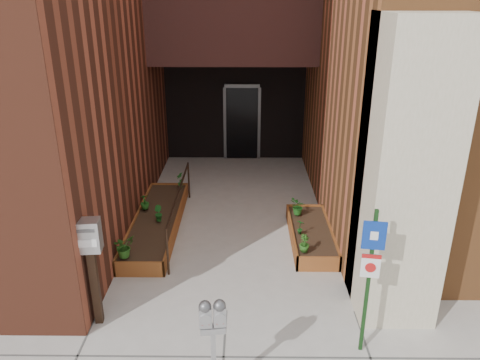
{
  "coord_description": "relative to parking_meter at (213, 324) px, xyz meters",
  "views": [
    {
      "loc": [
        0.28,
        -6.0,
        4.63
      ],
      "look_at": [
        0.2,
        1.8,
        1.48
      ],
      "focal_mm": 35.0,
      "sensor_mm": 36.0,
      "label": 1
    }
  ],
  "objects": [
    {
      "name": "shrub_left_b",
      "position": [
        -1.39,
        4.14,
        -0.62
      ],
      "size": [
        0.25,
        0.25,
        0.33
      ],
      "primitive_type": "imported",
      "rotation": [
        0.0,
        0.0,
        2.26
      ],
      "color": "#175219",
      "rests_on": "planter_left"
    },
    {
      "name": "planter_right",
      "position": [
        1.68,
        3.85,
        -0.95
      ],
      "size": [
        0.8,
        2.2,
        0.3
      ],
      "color": "brown",
      "rests_on": "ground"
    },
    {
      "name": "shrub_left_d",
      "position": [
        -1.17,
        5.89,
        -0.6
      ],
      "size": [
        0.25,
        0.25,
        0.37
      ],
      "primitive_type": "imported",
      "rotation": [
        0.0,
        0.0,
        5.03
      ],
      "color": "#1C621D",
      "rests_on": "planter_left"
    },
    {
      "name": "planter_left",
      "position": [
        -1.47,
        4.35,
        -0.96
      ],
      "size": [
        0.9,
        3.6,
        0.3
      ],
      "color": "brown",
      "rests_on": "ground"
    },
    {
      "name": "handrail",
      "position": [
        -0.97,
        4.3,
        -0.34
      ],
      "size": [
        0.04,
        3.34,
        0.9
      ],
      "color": "black",
      "rests_on": "ground"
    },
    {
      "name": "ground",
      "position": [
        0.08,
        1.65,
        -1.09
      ],
      "size": [
        80.0,
        80.0,
        0.0
      ],
      "primitive_type": "plane",
      "color": "#9E9991",
      "rests_on": "ground"
    },
    {
      "name": "sign_post",
      "position": [
        1.98,
        0.81,
        0.23
      ],
      "size": [
        0.29,
        0.09,
        2.15
      ],
      "color": "#133413",
      "rests_on": "ground"
    },
    {
      "name": "shrub_left_c",
      "position": [
        -1.77,
        4.68,
        -0.62
      ],
      "size": [
        0.24,
        0.24,
        0.33
      ],
      "primitive_type": "imported",
      "rotation": [
        0.0,
        0.0,
        3.51
      ],
      "color": "#1D5819",
      "rests_on": "planter_left"
    },
    {
      "name": "shrub_right_b",
      "position": [
        1.43,
        3.61,
        -0.64
      ],
      "size": [
        0.22,
        0.22,
        0.3
      ],
      "primitive_type": "imported",
      "rotation": [
        0.0,
        0.0,
        2.54
      ],
      "color": "#164F17",
      "rests_on": "planter_right"
    },
    {
      "name": "shrub_right_a",
      "position": [
        1.43,
        2.96,
        -0.62
      ],
      "size": [
        0.26,
        0.26,
        0.33
      ],
      "primitive_type": "imported",
      "rotation": [
        0.0,
        0.0,
        0.8
      ],
      "color": "#235217",
      "rests_on": "planter_right"
    },
    {
      "name": "shrub_left_a",
      "position": [
        -1.74,
        2.75,
        -0.59
      ],
      "size": [
        0.5,
        0.5,
        0.4
      ],
      "primitive_type": "imported",
      "rotation": [
        0.0,
        0.0,
        0.96
      ],
      "color": "#275B1A",
      "rests_on": "planter_left"
    },
    {
      "name": "payment_dropbox",
      "position": [
        -1.82,
        1.37,
        0.14
      ],
      "size": [
        0.36,
        0.29,
        1.71
      ],
      "color": "black",
      "rests_on": "ground"
    },
    {
      "name": "parking_meter",
      "position": [
        0.0,
        0.0,
        0.0
      ],
      "size": [
        0.32,
        0.16,
        1.41
      ],
      "color": "#9B9B9E",
      "rests_on": "ground"
    },
    {
      "name": "shrub_right_c",
      "position": [
        1.47,
        4.44,
        -0.61
      ],
      "size": [
        0.41,
        0.41,
        0.35
      ],
      "primitive_type": "imported",
      "rotation": [
        0.0,
        0.0,
        4.33
      ],
      "color": "#1D5819",
      "rests_on": "planter_right"
    }
  ]
}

